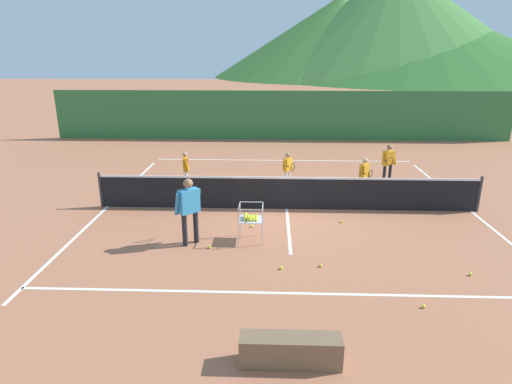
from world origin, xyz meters
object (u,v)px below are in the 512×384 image
(student_0, at_px, (186,166))
(tennis_ball_6, at_px, (209,247))
(instructor, at_px, (189,205))
(tennis_ball_1, at_px, (470,274))
(tennis_ball_2, at_px, (281,268))
(student_2, at_px, (364,173))
(tennis_ball_0, at_px, (252,226))
(tennis_ball_5, at_px, (321,265))
(tennis_net, at_px, (287,193))
(student_3, at_px, (388,160))
(courtside_bench, at_px, (290,350))
(ball_cart, at_px, (250,218))
(student_1, at_px, (288,167))
(tennis_ball_3, at_px, (424,306))
(tennis_ball_4, at_px, (342,221))

(student_0, relative_size, tennis_ball_6, 18.03)
(instructor, distance_m, tennis_ball_1, 6.26)
(tennis_ball_2, bearing_deg, instructor, 150.62)
(student_2, distance_m, tennis_ball_0, 4.42)
(student_0, xyz_separation_m, tennis_ball_5, (3.95, -5.53, -0.70))
(tennis_net, bearing_deg, instructor, -133.70)
(tennis_net, relative_size, tennis_ball_0, 162.32)
(tennis_net, xyz_separation_m, student_0, (-3.33, 1.97, 0.24))
(tennis_ball_1, bearing_deg, student_3, 90.99)
(student_3, bearing_deg, courtside_bench, -111.76)
(tennis_ball_1, height_order, tennis_ball_5, same)
(tennis_net, relative_size, ball_cart, 12.28)
(student_1, xyz_separation_m, ball_cart, (-1.04, -4.35, -0.13))
(student_0, bearing_deg, student_3, 5.92)
(tennis_ball_0, height_order, courtside_bench, courtside_bench)
(instructor, height_order, tennis_ball_5, instructor)
(student_3, bearing_deg, tennis_ball_6, -135.19)
(student_1, distance_m, tennis_ball_3, 7.54)
(tennis_ball_1, bearing_deg, tennis_ball_4, 128.34)
(instructor, height_order, ball_cart, instructor)
(student_3, height_order, tennis_ball_4, student_3)
(ball_cart, relative_size, tennis_ball_4, 13.22)
(student_2, relative_size, tennis_ball_5, 18.20)
(ball_cart, distance_m, tennis_ball_3, 4.35)
(ball_cart, bearing_deg, courtside_bench, -79.55)
(ball_cart, height_order, tennis_ball_5, ball_cart)
(tennis_ball_6, bearing_deg, instructor, 152.75)
(student_2, bearing_deg, courtside_bench, -108.33)
(tennis_net, relative_size, student_0, 9.01)
(instructor, xyz_separation_m, tennis_ball_3, (4.69, -2.57, -0.94))
(instructor, distance_m, tennis_ball_5, 3.32)
(instructor, height_order, student_2, instructor)
(student_0, height_order, student_2, student_2)
(student_2, bearing_deg, instructor, -142.07)
(tennis_net, bearing_deg, student_3, 37.05)
(tennis_net, relative_size, tennis_ball_4, 162.32)
(student_1, relative_size, tennis_ball_4, 17.50)
(instructor, distance_m, student_3, 7.86)
(tennis_net, bearing_deg, tennis_ball_1, -46.22)
(student_1, xyz_separation_m, tennis_ball_4, (1.36, -3.14, -0.68))
(tennis_ball_2, height_order, tennis_ball_6, same)
(student_1, bearing_deg, tennis_ball_3, -72.76)
(student_0, relative_size, student_1, 1.03)
(tennis_ball_0, distance_m, tennis_ball_1, 5.21)
(tennis_ball_4, bearing_deg, tennis_ball_0, -170.52)
(student_3, relative_size, tennis_ball_3, 20.22)
(instructor, relative_size, tennis_ball_3, 23.94)
(student_2, height_order, student_3, student_3)
(tennis_ball_0, xyz_separation_m, courtside_bench, (0.81, -5.18, 0.20))
(instructor, xyz_separation_m, student_3, (5.93, 5.17, -0.15))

